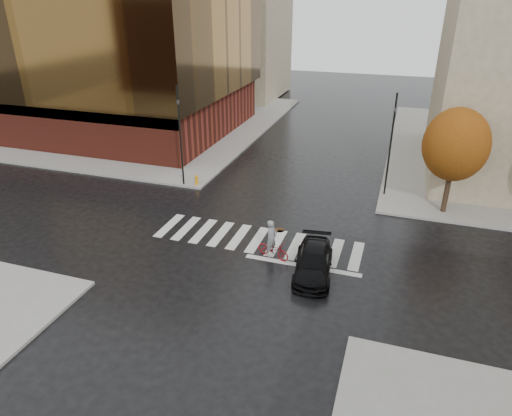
# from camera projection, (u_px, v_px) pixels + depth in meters

# --- Properties ---
(ground) EXTENTS (120.00, 120.00, 0.00)m
(ground) POSITION_uv_depth(u_px,v_px,m) (254.00, 244.00, 25.12)
(ground) COLOR black
(ground) RESTS_ON ground
(sidewalk_nw) EXTENTS (30.00, 30.00, 0.15)m
(sidewalk_nw) POSITION_uv_depth(u_px,v_px,m) (131.00, 120.00, 49.04)
(sidewalk_nw) COLOR gray
(sidewalk_nw) RESTS_ON ground
(crosswalk) EXTENTS (12.00, 3.00, 0.01)m
(crosswalk) POSITION_uv_depth(u_px,v_px,m) (257.00, 240.00, 25.55)
(crosswalk) COLOR silver
(crosswalk) RESTS_ON ground
(office_glass) EXTENTS (27.00, 19.00, 16.00)m
(office_glass) POSITION_uv_depth(u_px,v_px,m) (95.00, 41.00, 43.21)
(office_glass) COLOR maroon
(office_glass) RESTS_ON sidewalk_nw
(building_nw_far) EXTENTS (14.00, 12.00, 20.00)m
(building_nw_far) POSITION_uv_depth(u_px,v_px,m) (227.00, 13.00, 56.99)
(building_nw_far) COLOR gray
(building_nw_far) RESTS_ON sidewalk_nw
(tree_ne_a) EXTENTS (3.80, 3.80, 6.50)m
(tree_ne_a) POSITION_uv_depth(u_px,v_px,m) (456.00, 145.00, 26.71)
(tree_ne_a) COLOR #321E16
(tree_ne_a) RESTS_ON sidewalk_ne
(sedan) EXTENTS (2.34, 4.58, 1.27)m
(sedan) POSITION_uv_depth(u_px,v_px,m) (313.00, 262.00, 22.27)
(sedan) COLOR black
(sedan) RESTS_ON ground
(cyclist) EXTENTS (1.97, 1.18, 2.12)m
(cyclist) POSITION_uv_depth(u_px,v_px,m) (273.00, 245.00, 23.57)
(cyclist) COLOR maroon
(cyclist) RESTS_ON ground
(traffic_light_nw) EXTENTS (0.21, 0.18, 6.93)m
(traffic_light_nw) POSITION_uv_depth(u_px,v_px,m) (180.00, 131.00, 30.88)
(traffic_light_nw) COLOR black
(traffic_light_nw) RESTS_ON sidewalk_nw
(traffic_light_ne) EXTENTS (0.20, 0.21, 6.80)m
(traffic_light_ne) POSITION_uv_depth(u_px,v_px,m) (391.00, 139.00, 29.33)
(traffic_light_ne) COLOR black
(traffic_light_ne) RESTS_ON sidewalk_ne
(fire_hydrant) EXTENTS (0.25, 0.25, 0.71)m
(fire_hydrant) POSITION_uv_depth(u_px,v_px,m) (197.00, 179.00, 32.30)
(fire_hydrant) COLOR orange
(fire_hydrant) RESTS_ON sidewalk_nw
(manhole) EXTENTS (0.86, 0.86, 0.01)m
(manhole) POSITION_uv_depth(u_px,v_px,m) (279.00, 230.00, 26.59)
(manhole) COLOR #492D1A
(manhole) RESTS_ON ground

